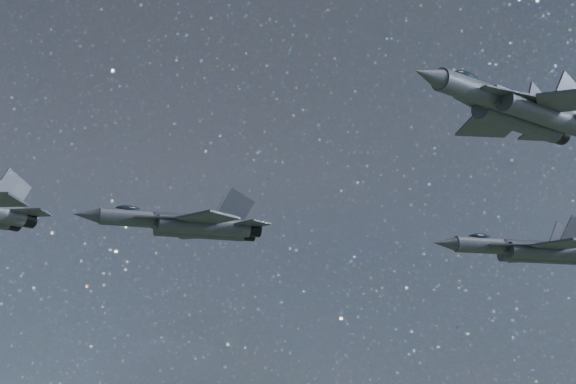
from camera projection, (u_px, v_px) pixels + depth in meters
jet_left at (187, 224)px, 81.34m from camera, size 17.94×12.24×4.51m
jet_right at (518, 109)px, 52.35m from camera, size 15.31×10.67×3.85m
jet_slot at (532, 250)px, 74.87m from camera, size 15.52×10.44×3.92m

